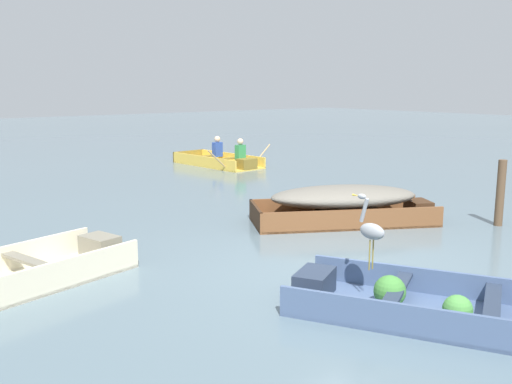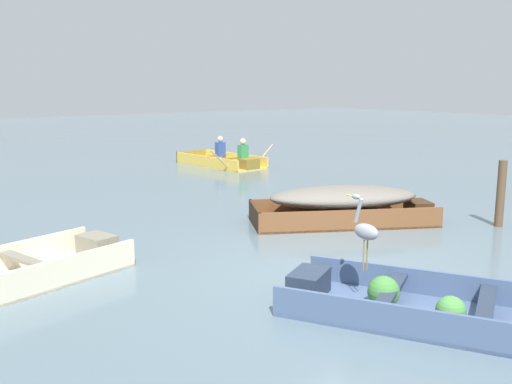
{
  "view_description": "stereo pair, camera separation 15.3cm",
  "coord_description": "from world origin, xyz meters",
  "px_view_note": "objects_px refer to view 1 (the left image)",
  "views": [
    {
      "loc": [
        -5.44,
        -5.0,
        2.42
      ],
      "look_at": [
        1.4,
        3.63,
        0.35
      ],
      "focal_mm": 40.0,
      "sensor_mm": 36.0,
      "label": 1
    },
    {
      "loc": [
        -5.32,
        -5.1,
        2.42
      ],
      "look_at": [
        1.4,
        3.63,
        0.35
      ],
      "focal_mm": 40.0,
      "sensor_mm": 36.0,
      "label": 2
    }
  ],
  "objects_px": {
    "rowboat_yellow_with_crew": "(222,160)",
    "heron_on_dinghy": "(371,229)",
    "skiff_cream_mid_moored": "(1,281)",
    "skiff_wooden_brown_near_moored": "(345,201)",
    "dinghy_slate_blue_foreground": "(426,305)",
    "mooring_post": "(500,193)"
  },
  "relations": [
    {
      "from": "rowboat_yellow_with_crew",
      "to": "heron_on_dinghy",
      "type": "xyz_separation_m",
      "value": [
        -5.05,
        -10.12,
        0.68
      ]
    },
    {
      "from": "skiff_cream_mid_moored",
      "to": "rowboat_yellow_with_crew",
      "type": "bearing_deg",
      "value": 41.15
    },
    {
      "from": "skiff_wooden_brown_near_moored",
      "to": "skiff_cream_mid_moored",
      "type": "bearing_deg",
      "value": 178.4
    },
    {
      "from": "dinghy_slate_blue_foreground",
      "to": "mooring_post",
      "type": "relative_size",
      "value": 2.93
    },
    {
      "from": "mooring_post",
      "to": "dinghy_slate_blue_foreground",
      "type": "bearing_deg",
      "value": -159.77
    },
    {
      "from": "skiff_wooden_brown_near_moored",
      "to": "rowboat_yellow_with_crew",
      "type": "bearing_deg",
      "value": 71.52
    },
    {
      "from": "dinghy_slate_blue_foreground",
      "to": "mooring_post",
      "type": "height_order",
      "value": "mooring_post"
    },
    {
      "from": "dinghy_slate_blue_foreground",
      "to": "mooring_post",
      "type": "distance_m",
      "value": 4.71
    },
    {
      "from": "skiff_wooden_brown_near_moored",
      "to": "skiff_cream_mid_moored",
      "type": "height_order",
      "value": "skiff_wooden_brown_near_moored"
    },
    {
      "from": "heron_on_dinghy",
      "to": "mooring_post",
      "type": "distance_m",
      "value": 4.67
    },
    {
      "from": "skiff_cream_mid_moored",
      "to": "mooring_post",
      "type": "relative_size",
      "value": 3.2
    },
    {
      "from": "skiff_cream_mid_moored",
      "to": "mooring_post",
      "type": "bearing_deg",
      "value": -14.27
    },
    {
      "from": "skiff_wooden_brown_near_moored",
      "to": "mooring_post",
      "type": "relative_size",
      "value": 2.92
    },
    {
      "from": "rowboat_yellow_with_crew",
      "to": "heron_on_dinghy",
      "type": "height_order",
      "value": "heron_on_dinghy"
    },
    {
      "from": "dinghy_slate_blue_foreground",
      "to": "rowboat_yellow_with_crew",
      "type": "bearing_deg",
      "value": 65.56
    },
    {
      "from": "dinghy_slate_blue_foreground",
      "to": "skiff_cream_mid_moored",
      "type": "bearing_deg",
      "value": 132.85
    },
    {
      "from": "dinghy_slate_blue_foreground",
      "to": "skiff_wooden_brown_near_moored",
      "type": "bearing_deg",
      "value": 54.53
    },
    {
      "from": "heron_on_dinghy",
      "to": "mooring_post",
      "type": "relative_size",
      "value": 0.73
    },
    {
      "from": "skiff_wooden_brown_near_moored",
      "to": "heron_on_dinghy",
      "type": "distance_m",
      "value": 3.83
    },
    {
      "from": "rowboat_yellow_with_crew",
      "to": "skiff_wooden_brown_near_moored",
      "type": "bearing_deg",
      "value": -108.48
    },
    {
      "from": "rowboat_yellow_with_crew",
      "to": "mooring_post",
      "type": "relative_size",
      "value": 2.69
    },
    {
      "from": "dinghy_slate_blue_foreground",
      "to": "heron_on_dinghy",
      "type": "height_order",
      "value": "heron_on_dinghy"
    }
  ]
}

